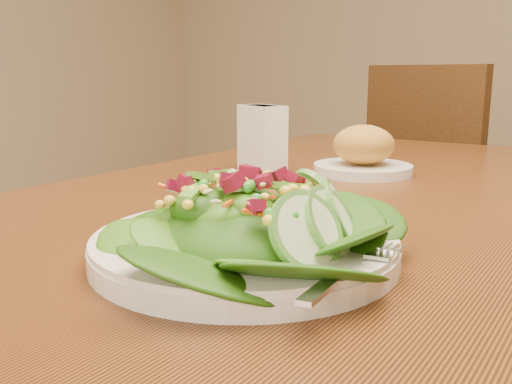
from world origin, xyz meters
The scene contains 5 objects.
dining_table centered at (0.00, 0.00, 0.65)m, with size 0.90×1.40×0.75m.
chair_far centered at (-0.15, 1.02, 0.50)m, with size 0.56×0.56×0.95m.
salad_plate centered at (0.05, -0.36, 0.78)m, with size 0.30×0.30×0.09m.
bread_plate centered at (-0.06, 0.15, 0.79)m, with size 0.18×0.18×0.09m.
napkin_holder centered at (-0.23, 0.08, 0.81)m, with size 0.10×0.08×0.12m.
Camera 1 is at (0.34, -0.80, 0.93)m, focal length 40.00 mm.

